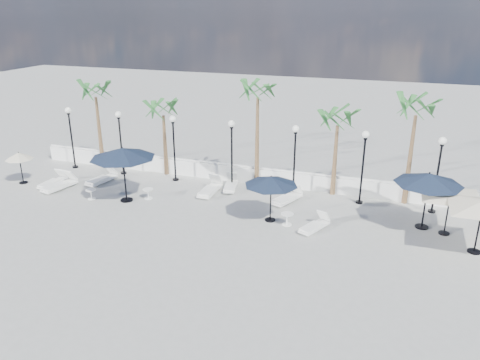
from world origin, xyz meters
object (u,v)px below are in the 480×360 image
(lounger_0, at_px, (53,182))
(lounger_3, at_px, (231,185))
(parasol_navy_mid, at_px, (271,181))
(parasol_navy_right, at_px, (429,179))
(lounger_1, at_px, (60,185))
(lounger_6, at_px, (287,197))
(parasol_cream_sq_a, at_px, (451,189))
(lounger_2, at_px, (102,178))
(lounger_5, at_px, (315,225))
(lounger_4, at_px, (210,189))
(parasol_navy_left, at_px, (122,153))
(parasol_cream_small, at_px, (19,156))

(lounger_0, height_order, lounger_3, lounger_0)
(parasol_navy_mid, height_order, parasol_navy_right, parasol_navy_right)
(lounger_1, height_order, lounger_6, lounger_1)
(parasol_navy_mid, distance_m, parasol_cream_sq_a, 7.84)
(lounger_0, distance_m, lounger_2, 2.68)
(parasol_navy_mid, bearing_deg, lounger_5, -8.43)
(lounger_1, relative_size, lounger_5, 1.18)
(lounger_3, height_order, parasol_cream_sq_a, parasol_cream_sq_a)
(lounger_3, relative_size, lounger_5, 1.05)
(lounger_5, distance_m, parasol_cream_sq_a, 6.08)
(lounger_4, bearing_deg, parasol_navy_left, -148.25)
(lounger_4, relative_size, parasol_navy_right, 0.70)
(lounger_6, height_order, parasol_navy_right, parasol_navy_right)
(parasol_cream_sq_a, bearing_deg, lounger_2, 178.19)
(parasol_navy_left, distance_m, parasol_navy_right, 14.66)
(parasol_navy_right, relative_size, parasol_cream_small, 1.61)
(parasol_navy_left, bearing_deg, lounger_5, -1.23)
(lounger_3, bearing_deg, parasol_navy_left, -156.35)
(parasol_cream_sq_a, bearing_deg, lounger_4, 174.91)
(lounger_5, xyz_separation_m, parasol_navy_right, (4.64, 1.85, 2.16))
(lounger_4, relative_size, parasol_cream_small, 1.12)
(lounger_2, height_order, lounger_6, lounger_2)
(lounger_3, xyz_separation_m, lounger_6, (3.41, -0.78, 0.02))
(parasol_navy_right, bearing_deg, lounger_4, 176.37)
(lounger_3, xyz_separation_m, lounger_4, (-0.82, -1.00, 0.03))
(lounger_4, distance_m, parasol_cream_sq_a, 11.93)
(parasol_navy_right, bearing_deg, parasol_navy_left, -173.60)
(lounger_3, bearing_deg, lounger_2, 179.05)
(lounger_3, relative_size, parasol_cream_sq_a, 0.41)
(lounger_6, xyz_separation_m, parasol_navy_left, (-8.00, -2.53, 2.34))
(lounger_6, bearing_deg, lounger_5, -32.71)
(lounger_6, height_order, parasol_cream_sq_a, parasol_cream_sq_a)
(lounger_1, relative_size, parasol_cream_small, 1.17)
(parasol_cream_sq_a, height_order, parasol_cream_small, parasol_cream_sq_a)
(lounger_2, relative_size, parasol_cream_sq_a, 0.45)
(parasol_navy_left, xyz_separation_m, parasol_cream_small, (-7.02, 0.34, -0.99))
(lounger_3, relative_size, parasol_cream_small, 1.03)
(lounger_6, bearing_deg, lounger_3, -170.66)
(parasol_navy_mid, bearing_deg, lounger_6, 84.14)
(parasol_navy_left, bearing_deg, parasol_navy_right, 6.40)
(parasol_navy_right, distance_m, parasol_cream_small, 21.64)
(lounger_4, bearing_deg, lounger_2, -175.75)
(lounger_2, height_order, lounger_4, lounger_4)
(lounger_2, xyz_separation_m, parasol_navy_mid, (10.52, -1.74, 1.74))
(lounger_2, distance_m, lounger_3, 7.50)
(parasol_navy_right, distance_m, parasol_cream_sq_a, 1.03)
(lounger_5, distance_m, parasol_navy_mid, 2.82)
(lounger_5, xyz_separation_m, parasol_navy_mid, (-2.18, 0.32, 1.77))
(lounger_2, height_order, parasol_cream_small, parasol_cream_small)
(lounger_1, xyz_separation_m, parasol_cream_small, (-2.62, 0.11, 1.34))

